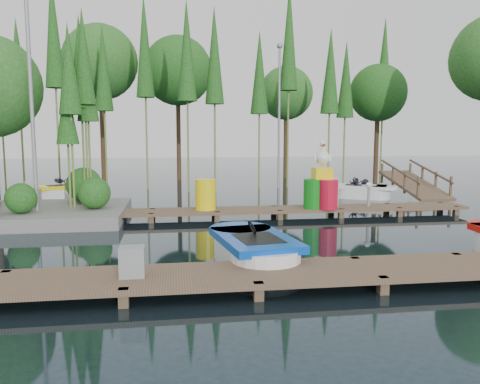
{
  "coord_description": "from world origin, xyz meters",
  "views": [
    {
      "loc": [
        -1.34,
        -12.39,
        2.68
      ],
      "look_at": [
        0.5,
        0.5,
        1.1
      ],
      "focal_mm": 35.0,
      "sensor_mm": 36.0,
      "label": 1
    }
  ],
  "objects": [
    {
      "name": "ground_plane",
      "position": [
        0.0,
        0.0,
        0.0
      ],
      "size": [
        90.0,
        90.0,
        0.0
      ],
      "primitive_type": "plane",
      "color": "#1D2D37"
    },
    {
      "name": "near_dock",
      "position": [
        0.0,
        -4.5,
        0.23
      ],
      "size": [
        18.0,
        1.5,
        0.5
      ],
      "color": "brown",
      "rests_on": "ground"
    },
    {
      "name": "far_dock",
      "position": [
        1.0,
        2.5,
        0.23
      ],
      "size": [
        15.0,
        1.2,
        0.5
      ],
      "color": "brown",
      "rests_on": "ground"
    },
    {
      "name": "island",
      "position": [
        -6.3,
        3.29,
        3.18
      ],
      "size": [
        6.2,
        4.2,
        6.75
      ],
      "color": "slate",
      "rests_on": "ground"
    },
    {
      "name": "tree_screen",
      "position": [
        -2.04,
        10.6,
        6.12
      ],
      "size": [
        34.42,
        18.53,
        10.31
      ],
      "color": "#422E1C",
      "rests_on": "ground"
    },
    {
      "name": "lamp_island",
      "position": [
        -5.5,
        2.5,
        4.26
      ],
      "size": [
        0.3,
        0.3,
        7.25
      ],
      "color": "gray",
      "rests_on": "ground"
    },
    {
      "name": "lamp_rear",
      "position": [
        4.0,
        11.0,
        4.26
      ],
      "size": [
        0.3,
        0.3,
        7.25
      ],
      "color": "gray",
      "rests_on": "ground"
    },
    {
      "name": "ramp",
      "position": [
        9.0,
        6.5,
        0.59
      ],
      "size": [
        1.5,
        3.94,
        1.49
      ],
      "color": "brown",
      "rests_on": "ground"
    },
    {
      "name": "boat_blue",
      "position": [
        0.27,
        -3.08,
        0.29
      ],
      "size": [
        1.8,
        3.19,
        1.02
      ],
      "rotation": [
        0.0,
        0.0,
        0.15
      ],
      "color": "white",
      "rests_on": "ground"
    },
    {
      "name": "boat_yellow_far",
      "position": [
        -5.97,
        8.44,
        0.28
      ],
      "size": [
        2.93,
        2.22,
        1.34
      ],
      "rotation": [
        0.0,
        0.0,
        0.09
      ],
      "color": "white",
      "rests_on": "ground"
    },
    {
      "name": "boat_white_far",
      "position": [
        6.69,
        6.57,
        0.28
      ],
      "size": [
        2.92,
        2.33,
        1.26
      ],
      "rotation": [
        0.0,
        0.0,
        0.2
      ],
      "color": "white",
      "rests_on": "ground"
    },
    {
      "name": "utility_cabinet",
      "position": [
        -2.06,
        -4.5,
        0.56
      ],
      "size": [
        0.42,
        0.35,
        0.51
      ],
      "primitive_type": "cube",
      "color": "gray",
      "rests_on": "near_dock"
    },
    {
      "name": "yellow_barrel",
      "position": [
        -0.34,
        2.5,
        0.79
      ],
      "size": [
        0.66,
        0.66,
        0.98
      ],
      "primitive_type": "cylinder",
      "color": "yellow",
      "rests_on": "far_dock"
    },
    {
      "name": "drum_cluster",
      "position": [
        3.53,
        2.34,
        0.95
      ],
      "size": [
        1.28,
        1.17,
        2.21
      ],
      "color": "#0D7C15",
      "rests_on": "far_dock"
    },
    {
      "name": "seagull_post",
      "position": [
        5.19,
        2.5,
        0.85
      ],
      "size": [
        0.51,
        0.27,
        0.81
      ],
      "color": "gray",
      "rests_on": "far_dock"
    }
  ]
}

